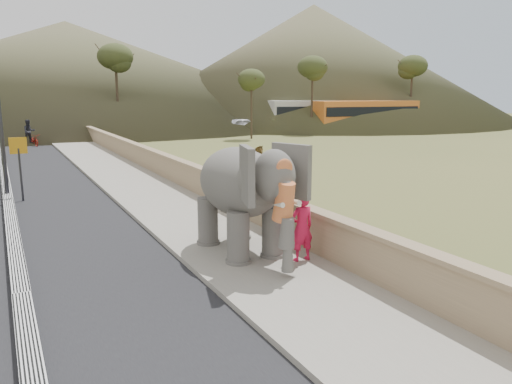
{
  "coord_description": "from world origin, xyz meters",
  "views": [
    {
      "loc": [
        -5.13,
        -9.77,
        4.05
      ],
      "look_at": [
        0.2,
        0.53,
        1.7
      ],
      "focal_mm": 35.0,
      "sensor_mm": 36.0,
      "label": 1
    }
  ],
  "objects_px": {
    "motorcyclist": "(32,136)",
    "cow": "(248,158)",
    "elephant_and_man": "(240,197)",
    "lamppost": "(4,68)"
  },
  "relations": [
    {
      "from": "lamppost",
      "to": "cow",
      "type": "xyz_separation_m",
      "value": [
        10.75,
        1.61,
        -4.18
      ]
    },
    {
      "from": "cow",
      "to": "motorcyclist",
      "type": "relative_size",
      "value": 0.83
    },
    {
      "from": "lamppost",
      "to": "cow",
      "type": "relative_size",
      "value": 4.88
    },
    {
      "from": "motorcyclist",
      "to": "cow",
      "type": "bearing_deg",
      "value": -63.82
    },
    {
      "from": "cow",
      "to": "elephant_and_man",
      "type": "xyz_separation_m",
      "value": [
        -6.04,
        -11.73,
        0.8
      ]
    },
    {
      "from": "lamppost",
      "to": "cow",
      "type": "distance_m",
      "value": 11.65
    },
    {
      "from": "elephant_and_man",
      "to": "lamppost",
      "type": "bearing_deg",
      "value": 114.96
    },
    {
      "from": "lamppost",
      "to": "elephant_and_man",
      "type": "relative_size",
      "value": 2.1
    },
    {
      "from": "lamppost",
      "to": "motorcyclist",
      "type": "bearing_deg",
      "value": 84.77
    },
    {
      "from": "motorcyclist",
      "to": "elephant_and_man",
      "type": "bearing_deg",
      "value": -84.47
    }
  ]
}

